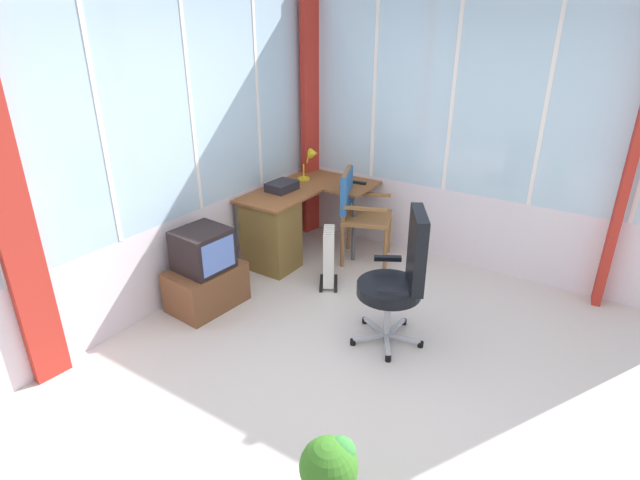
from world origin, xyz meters
TOP-DOWN VIEW (x-y plane):
  - ground at (0.00, 0.00)m, footprint 5.35×5.15m
  - north_window_panel at (0.00, 2.11)m, footprint 4.35×0.07m
  - east_window_panel at (2.21, -0.00)m, footprint 0.07×4.15m
  - curtain_north_left at (-1.20, 2.03)m, footprint 0.25×0.09m
  - curtain_corner at (2.08, 1.98)m, footprint 0.25×0.10m
  - curtain_east_far at (2.13, -1.14)m, footprint 0.25×0.10m
  - desk at (1.10, 1.75)m, footprint 1.36×0.96m
  - desk_lamp at (1.82, 1.80)m, footprint 0.22×0.19m
  - tv_remote at (1.95, 1.26)m, footprint 0.06×0.15m
  - paper_tray at (1.32, 1.82)m, footprint 0.31×0.24m
  - wooden_armchair at (1.67, 1.15)m, footprint 0.62×0.63m
  - office_chair at (0.56, 0.12)m, footprint 0.62×0.59m
  - tv_on_stand at (0.12, 1.77)m, footprint 0.67×0.49m
  - space_heater at (1.05, 1.07)m, footprint 0.36×0.31m
  - potted_plant at (-0.99, -0.22)m, footprint 0.31×0.31m

SIDE VIEW (x-z plane):
  - ground at x=0.00m, z-range -0.06..0.00m
  - potted_plant at x=-0.99m, z-range 0.04..0.46m
  - space_heater at x=1.05m, z-range 0.00..0.58m
  - tv_on_stand at x=0.12m, z-range -0.04..0.69m
  - desk at x=1.10m, z-range 0.04..0.77m
  - office_chair at x=0.56m, z-range 0.06..1.16m
  - wooden_armchair at x=1.67m, z-range 0.13..1.10m
  - tv_remote at x=1.95m, z-range 0.74..0.76m
  - paper_tray at x=1.32m, z-range 0.74..0.83m
  - desk_lamp at x=1.82m, z-range 0.78..1.12m
  - curtain_north_left at x=-1.20m, z-range 0.00..2.67m
  - curtain_corner at x=2.08m, z-range 0.00..2.67m
  - curtain_east_far at x=2.13m, z-range 0.00..2.67m
  - north_window_panel at x=0.00m, z-range 0.00..2.77m
  - east_window_panel at x=2.21m, z-range 0.00..2.77m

